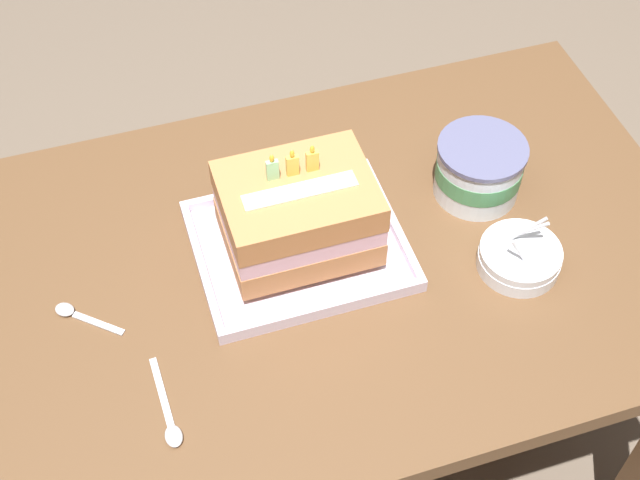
{
  "coord_description": "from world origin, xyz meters",
  "views": [
    {
      "loc": [
        -0.29,
        -0.8,
        1.78
      ],
      "look_at": [
        -0.03,
        0.01,
        0.73
      ],
      "focal_mm": 49.31,
      "sensor_mm": 36.0,
      "label": 1
    }
  ],
  "objects_px": {
    "foil_tray": "(299,247)",
    "bowl_stack": "(519,257)",
    "ice_cream_tub": "(479,169)",
    "serving_spoon_near_tray": "(73,313)",
    "serving_spoon_by_bowls": "(170,424)",
    "birthday_cake": "(298,214)"
  },
  "relations": [
    {
      "from": "bowl_stack",
      "to": "serving_spoon_near_tray",
      "type": "xyz_separation_m",
      "value": [
        -0.67,
        0.12,
        -0.01
      ]
    },
    {
      "from": "bowl_stack",
      "to": "serving_spoon_by_bowls",
      "type": "bearing_deg",
      "value": -169.26
    },
    {
      "from": "birthday_cake",
      "to": "ice_cream_tub",
      "type": "height_order",
      "value": "birthday_cake"
    },
    {
      "from": "foil_tray",
      "to": "serving_spoon_by_bowls",
      "type": "distance_m",
      "value": 0.35
    },
    {
      "from": "serving_spoon_near_tray",
      "to": "ice_cream_tub",
      "type": "bearing_deg",
      "value": 4.25
    },
    {
      "from": "foil_tray",
      "to": "bowl_stack",
      "type": "xyz_separation_m",
      "value": [
        0.31,
        -0.13,
        0.01
      ]
    },
    {
      "from": "birthday_cake",
      "to": "bowl_stack",
      "type": "xyz_separation_m",
      "value": [
        0.31,
        -0.13,
        -0.07
      ]
    },
    {
      "from": "ice_cream_tub",
      "to": "serving_spoon_near_tray",
      "type": "bearing_deg",
      "value": -175.75
    },
    {
      "from": "foil_tray",
      "to": "serving_spoon_by_bowls",
      "type": "height_order",
      "value": "foil_tray"
    },
    {
      "from": "ice_cream_tub",
      "to": "serving_spoon_by_bowls",
      "type": "bearing_deg",
      "value": -154.39
    },
    {
      "from": "bowl_stack",
      "to": "serving_spoon_by_bowls",
      "type": "distance_m",
      "value": 0.58
    },
    {
      "from": "foil_tray",
      "to": "serving_spoon_by_bowls",
      "type": "bearing_deg",
      "value": -136.66
    },
    {
      "from": "birthday_cake",
      "to": "bowl_stack",
      "type": "relative_size",
      "value": 1.76
    },
    {
      "from": "bowl_stack",
      "to": "ice_cream_tub",
      "type": "height_order",
      "value": "ice_cream_tub"
    },
    {
      "from": "foil_tray",
      "to": "birthday_cake",
      "type": "xyz_separation_m",
      "value": [
        -0.0,
        0.0,
        0.08
      ]
    },
    {
      "from": "foil_tray",
      "to": "ice_cream_tub",
      "type": "height_order",
      "value": "ice_cream_tub"
    },
    {
      "from": "serving_spoon_by_bowls",
      "to": "serving_spoon_near_tray",
      "type": "bearing_deg",
      "value": 114.49
    },
    {
      "from": "ice_cream_tub",
      "to": "serving_spoon_near_tray",
      "type": "height_order",
      "value": "ice_cream_tub"
    },
    {
      "from": "foil_tray",
      "to": "serving_spoon_near_tray",
      "type": "bearing_deg",
      "value": -177.35
    },
    {
      "from": "serving_spoon_by_bowls",
      "to": "birthday_cake",
      "type": "bearing_deg",
      "value": 43.34
    },
    {
      "from": "serving_spoon_by_bowls",
      "to": "bowl_stack",
      "type": "bearing_deg",
      "value": 10.74
    },
    {
      "from": "ice_cream_tub",
      "to": "serving_spoon_near_tray",
      "type": "xyz_separation_m",
      "value": [
        -0.67,
        -0.05,
        -0.05
      ]
    }
  ]
}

